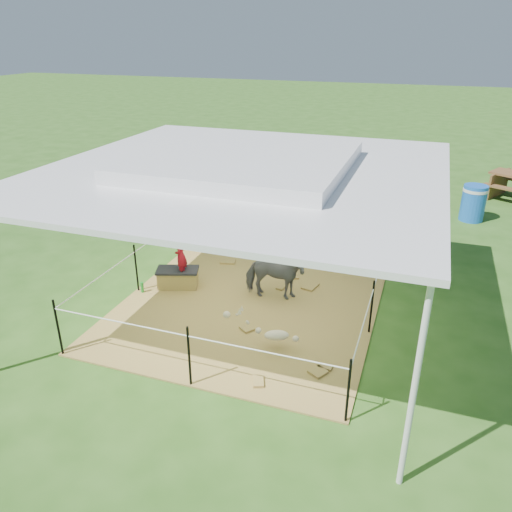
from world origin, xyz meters
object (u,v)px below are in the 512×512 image
(green_bottle, at_px, (142,287))
(distant_person, at_px, (412,182))
(woman, at_px, (180,250))
(picnic_table_near, at_px, (398,185))
(pony, at_px, (275,275))
(trash_barrel, at_px, (473,203))
(foal, at_px, (277,334))
(straw_bale, at_px, (178,279))

(green_bottle, height_order, distant_person, distant_person)
(woman, height_order, picnic_table_near, woman)
(pony, bearing_deg, trash_barrel, -39.90)
(foal, xyz_separation_m, distant_person, (1.52, 8.53, 0.35))
(pony, distance_m, picnic_table_near, 7.50)
(woman, distance_m, green_bottle, 1.05)
(picnic_table_near, bearing_deg, distant_person, -33.06)
(pony, bearing_deg, woman, 87.32)
(foal, bearing_deg, picnic_table_near, 62.10)
(distant_person, bearing_deg, trash_barrel, 131.15)
(pony, bearing_deg, foal, -169.31)
(foal, xyz_separation_m, picnic_table_near, (1.11, 8.88, 0.13))
(trash_barrel, xyz_separation_m, picnic_table_near, (-2.08, 1.34, -0.05))
(green_bottle, bearing_deg, trash_barrel, 46.68)
(green_bottle, distance_m, distant_person, 8.87)
(straw_bale, bearing_deg, picnic_table_near, 64.35)
(foal, bearing_deg, straw_bale, 130.06)
(woman, xyz_separation_m, picnic_table_near, (3.50, 7.49, -0.40))
(pony, bearing_deg, picnic_table_near, -20.66)
(picnic_table_near, bearing_deg, straw_bale, -108.27)
(pony, relative_size, foal, 1.16)
(straw_bale, xyz_separation_m, trash_barrel, (5.67, 6.15, 0.29))
(woman, xyz_separation_m, green_bottle, (-0.65, -0.45, -0.69))
(trash_barrel, distance_m, distant_person, 1.95)
(green_bottle, xyz_separation_m, pony, (2.51, 0.62, 0.38))
(woman, bearing_deg, trash_barrel, 119.03)
(picnic_table_near, bearing_deg, woman, -107.65)
(green_bottle, bearing_deg, woman, 34.70)
(pony, xyz_separation_m, foal, (0.53, -1.56, -0.21))
(woman, distance_m, picnic_table_near, 8.28)
(woman, relative_size, trash_barrel, 0.95)
(straw_bale, height_order, woman, woman)
(woman, xyz_separation_m, trash_barrel, (5.57, 6.15, -0.35))
(green_bottle, relative_size, picnic_table_near, 0.10)
(green_bottle, distance_m, foal, 3.18)
(green_bottle, relative_size, foal, 0.21)
(green_bottle, bearing_deg, distant_person, 59.05)
(distant_person, bearing_deg, green_bottle, 40.93)
(trash_barrel, bearing_deg, pony, -121.88)
(straw_bale, xyz_separation_m, picnic_table_near, (3.60, 7.49, 0.23))
(picnic_table_near, bearing_deg, pony, -95.26)
(foal, height_order, picnic_table_near, picnic_table_near)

